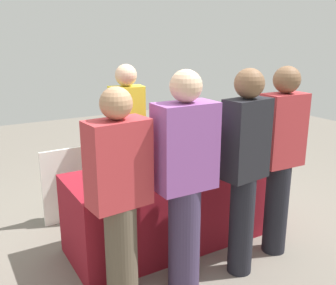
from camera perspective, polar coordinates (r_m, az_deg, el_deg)
ground_plane at (r=3.80m, az=-0.00°, el=-14.43°), size 12.00×12.00×0.00m
tasting_table at (r=3.63m, az=-0.00°, el=-9.42°), size 1.83×0.75×0.73m
wine_bottle_0 at (r=3.30m, az=-8.97°, el=-3.25°), size 0.07×0.07×0.31m
wine_bottle_1 at (r=3.32m, az=-7.44°, el=-3.03°), size 0.07×0.07×0.31m
wine_bottle_2 at (r=3.67m, az=0.66°, el=-1.04°), size 0.07×0.07×0.32m
wine_bottle_3 at (r=3.93m, az=7.08°, el=0.00°), size 0.07×0.07×0.33m
wine_glass_0 at (r=3.05m, az=-8.58°, el=-5.07°), size 0.07×0.07×0.14m
wine_glass_1 at (r=3.26m, az=-4.03°, el=-3.64°), size 0.07×0.07×0.13m
wine_glass_2 at (r=3.27m, az=0.31°, el=-3.58°), size 0.08×0.08×0.14m
wine_glass_3 at (r=3.38m, az=1.35°, el=-2.68°), size 0.07×0.07×0.15m
wine_glass_4 at (r=3.47m, az=3.99°, el=-2.26°), size 0.07×0.07×0.15m
ice_bucket at (r=3.78m, az=7.48°, el=-1.02°), size 0.19×0.19×0.19m
server_pouring at (r=3.99m, az=-6.00°, el=1.06°), size 0.37×0.24×1.63m
guest_0 at (r=2.65m, az=-7.20°, el=-7.81°), size 0.43×0.26×1.60m
guest_1 at (r=2.79m, az=2.51°, el=-5.39°), size 0.44×0.25×1.69m
guest_2 at (r=3.05m, az=11.28°, el=-3.42°), size 0.38×0.24×1.68m
guest_3 at (r=3.43m, az=16.33°, el=-1.79°), size 0.38×0.22×1.67m
menu_board at (r=4.16m, az=-14.65°, el=-6.17°), size 0.52×0.04×0.79m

